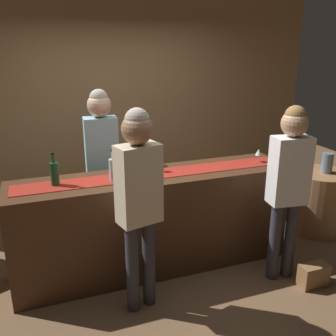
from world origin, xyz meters
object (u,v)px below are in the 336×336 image
object	(u,v)px
wine_bottle_amber	(135,167)
wine_glass_near_customer	(259,153)
wine_bottle_green	(55,173)
wine_glass_mid_counter	(161,162)
vase_on_side_table	(327,163)
handbag	(314,275)
round_side_table	(318,201)
wine_bottle_clear	(113,170)
customer_sipping	(289,177)
bartender	(102,152)
customer_browsing	(139,191)

from	to	relation	value
wine_bottle_amber	wine_glass_near_customer	bearing A→B (deg)	1.40
wine_bottle_green	wine_glass_near_customer	bearing A→B (deg)	-0.72
wine_glass_mid_counter	vase_on_side_table	bearing A→B (deg)	0.33
wine_glass_near_customer	handbag	size ratio (longest dim) A/B	0.51
wine_glass_near_customer	round_side_table	distance (m)	1.22
wine_bottle_clear	wine_glass_near_customer	xyz separation A→B (m)	(1.56, 0.05, -0.01)
customer_sipping	round_side_table	xyz separation A→B (m)	(1.04, 0.70, -0.68)
bartender	customer_browsing	world-z (taller)	bartender
wine_bottle_amber	wine_bottle_clear	distance (m)	0.21
wine_bottle_amber	vase_on_side_table	xyz separation A→B (m)	(2.35, 0.10, -0.25)
bartender	customer_sipping	world-z (taller)	bartender
wine_glass_mid_counter	customer_browsing	world-z (taller)	customer_browsing
wine_bottle_clear	customer_sipping	xyz separation A→B (m)	(1.49, -0.56, -0.06)
wine_bottle_amber	round_side_table	distance (m)	2.44
customer_sipping	round_side_table	bearing A→B (deg)	41.45
round_side_table	customer_browsing	bearing A→B (deg)	-165.00
handbag	wine_bottle_amber	bearing A→B (deg)	151.40
wine_glass_near_customer	wine_glass_mid_counter	distance (m)	1.07
vase_on_side_table	wine_bottle_green	bearing A→B (deg)	-179.23
wine_bottle_clear	vase_on_side_table	xyz separation A→B (m)	(2.56, 0.11, -0.25)
wine_bottle_clear	wine_glass_mid_counter	world-z (taller)	wine_bottle_clear
handbag	vase_on_side_table	bearing A→B (deg)	46.71
wine_glass_near_customer	customer_sipping	size ratio (longest dim) A/B	0.09
wine_bottle_amber	customer_sipping	size ratio (longest dim) A/B	0.18
round_side_table	customer_sipping	bearing A→B (deg)	-146.18
bartender	customer_browsing	xyz separation A→B (m)	(0.08, -1.15, -0.01)
round_side_table	vase_on_side_table	distance (m)	0.49
wine_glass_near_customer	vase_on_side_table	bearing A→B (deg)	3.83
wine_bottle_green	wine_glass_mid_counter	size ratio (longest dim) A/B	2.10
wine_bottle_green	wine_glass_mid_counter	distance (m)	1.00
wine_glass_mid_counter	customer_sipping	bearing A→B (deg)	-33.61
wine_glass_mid_counter	customer_browsing	size ratio (longest dim) A/B	0.08
wine_bottle_clear	wine_glass_near_customer	bearing A→B (deg)	1.74
wine_glass_near_customer	vase_on_side_table	size ratio (longest dim) A/B	0.60
wine_bottle_green	round_side_table	world-z (taller)	wine_bottle_green
handbag	customer_sipping	bearing A→B (deg)	131.56
wine_bottle_green	handbag	world-z (taller)	wine_bottle_green
wine_glass_mid_counter	round_side_table	xyz separation A→B (m)	(2.04, 0.04, -0.73)
bartender	wine_bottle_green	bearing A→B (deg)	50.49
wine_glass_mid_counter	vase_on_side_table	world-z (taller)	wine_glass_mid_counter
wine_bottle_green	customer_sipping	xyz separation A→B (m)	(2.00, -0.63, -0.06)
wine_bottle_amber	handbag	size ratio (longest dim) A/B	1.08
customer_browsing	round_side_table	xyz separation A→B (m)	(2.44, 0.65, -0.71)
wine_bottle_green	wine_bottle_amber	xyz separation A→B (m)	(0.72, -0.06, 0.00)
wine_bottle_green	round_side_table	size ratio (longest dim) A/B	0.41
wine_bottle_green	customer_browsing	bearing A→B (deg)	-44.51
wine_bottle_green	vase_on_side_table	size ratio (longest dim) A/B	1.26
wine_bottle_amber	wine_bottle_clear	xyz separation A→B (m)	(-0.21, -0.01, 0.00)
handbag	round_side_table	bearing A→B (deg)	48.42
wine_glass_mid_counter	customer_sipping	xyz separation A→B (m)	(1.00, -0.66, -0.06)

